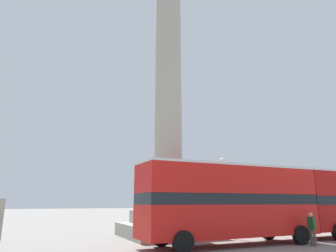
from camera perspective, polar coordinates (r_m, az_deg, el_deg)
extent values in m
plane|color=gray|center=(21.08, 0.00, -20.38)|extent=(200.00, 200.00, 0.00)
cube|color=#A39E8E|center=(21.04, 0.00, -19.24)|extent=(5.75, 5.75, 0.84)
cube|color=#A39E8E|center=(20.98, 0.00, -16.95)|extent=(4.14, 4.14, 0.84)
cylinder|color=#A39E8E|center=(22.78, 0.00, 8.72)|extent=(2.00, 2.00, 18.92)
cube|color=red|center=(17.18, 12.04, -17.08)|extent=(10.32, 2.65, 1.61)
cube|color=black|center=(17.16, 11.85, -13.48)|extent=(10.32, 2.60, 0.55)
cube|color=red|center=(17.20, 11.68, -10.18)|extent=(10.32, 2.65, 1.44)
cube|color=silver|center=(17.27, 11.54, -7.60)|extent=(10.32, 2.65, 0.12)
cylinder|color=black|center=(20.48, 18.54, -18.45)|extent=(1.00, 0.31, 1.00)
cylinder|color=black|center=(18.71, 24.00, -18.44)|extent=(1.00, 0.31, 1.00)
cylinder|color=black|center=(16.54, -1.36, -20.29)|extent=(1.00, 0.31, 1.00)
cylinder|color=black|center=(14.30, 2.90, -21.22)|extent=(1.00, 0.31, 1.00)
cylinder|color=black|center=(23.07, 24.56, -17.38)|extent=(1.01, 0.35, 1.00)
cylinder|color=black|center=(20.99, 11.04, -19.60)|extent=(0.31, 0.31, 0.40)
cylinder|color=black|center=(20.89, 10.75, -13.65)|extent=(0.14, 0.14, 4.76)
sphere|color=white|center=(21.07, 10.42, -6.57)|extent=(0.44, 0.44, 0.44)
cylinder|color=#4C473D|center=(18.39, 26.17, -18.60)|extent=(0.14, 0.14, 0.82)
cylinder|color=#4C473D|center=(18.56, 25.64, -18.60)|extent=(0.14, 0.14, 0.82)
cube|color=#1E4C28|center=(18.42, 25.65, -16.35)|extent=(0.22, 0.46, 0.65)
sphere|color=tan|center=(18.40, 25.50, -15.01)|extent=(0.22, 0.22, 0.22)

